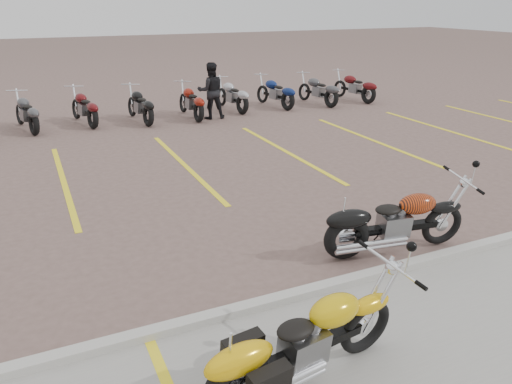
# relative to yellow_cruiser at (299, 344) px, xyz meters

# --- Properties ---
(ground) EXTENTS (100.00, 100.00, 0.00)m
(ground) POSITION_rel_yellow_cruiser_xyz_m (1.07, 3.33, -0.47)
(ground) COLOR #745A53
(ground) RESTS_ON ground
(curb) EXTENTS (60.00, 0.18, 0.12)m
(curb) POSITION_rel_yellow_cruiser_xyz_m (1.07, 1.33, -0.41)
(curb) COLOR #ADAAA3
(curb) RESTS_ON ground
(parking_stripes) EXTENTS (38.00, 5.50, 0.01)m
(parking_stripes) POSITION_rel_yellow_cruiser_xyz_m (1.07, 7.33, -0.47)
(parking_stripes) COLOR yellow
(parking_stripes) RESTS_ON ground
(yellow_cruiser) EXTENTS (2.30, 0.50, 0.95)m
(yellow_cruiser) POSITION_rel_yellow_cruiser_xyz_m (0.00, 0.00, 0.00)
(yellow_cruiser) COLOR black
(yellow_cruiser) RESTS_ON ground
(flame_cruiser) EXTENTS (2.32, 0.53, 0.96)m
(flame_cruiser) POSITION_rel_yellow_cruiser_xyz_m (2.66, 1.88, 0.01)
(flame_cruiser) COLOR black
(flame_cruiser) RESTS_ON ground
(person_b) EXTENTS (0.98, 0.83, 1.80)m
(person_b) POSITION_rel_yellow_cruiser_xyz_m (3.36, 11.77, 0.43)
(person_b) COLOR black
(person_b) RESTS_ON ground
(bg_bike_row) EXTENTS (19.03, 2.06, 1.10)m
(bg_bike_row) POSITION_rel_yellow_cruiser_xyz_m (0.29, 12.40, 0.08)
(bg_bike_row) COLOR black
(bg_bike_row) RESTS_ON ground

